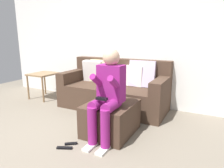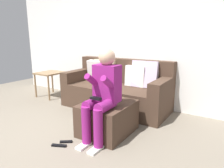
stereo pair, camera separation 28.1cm
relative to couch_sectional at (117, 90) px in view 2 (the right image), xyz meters
The scene contains 8 objects.
ground_plane 1.88m from the couch_sectional, 94.47° to the right, with size 7.45×7.45×0.00m, color slate.
wall_back 0.98m from the couch_sectional, 109.17° to the left, with size 5.73×0.10×2.46m, color white.
couch_sectional is the anchor object (origin of this frame).
ottoman 1.09m from the couch_sectional, 65.88° to the right, with size 0.62×0.75×0.44m, color #473326.
person_seated 1.32m from the couch_sectional, 67.27° to the right, with size 0.33×0.61×1.19m.
side_table 1.69m from the couch_sectional, behind, with size 0.50×0.55×0.56m.
remote_near_ottoman 1.68m from the couch_sectional, 85.19° to the right, with size 0.19×0.04×0.02m, color black.
remote_by_storage_bin 1.56m from the couch_sectional, 84.54° to the right, with size 0.16×0.04×0.02m, color black.
Camera 2 is at (2.06, -1.38, 1.33)m, focal length 32.40 mm.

